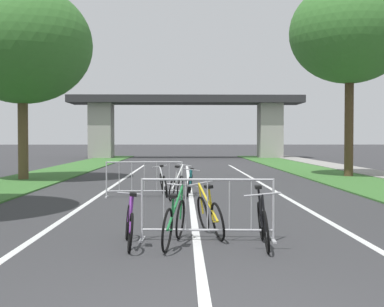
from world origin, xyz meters
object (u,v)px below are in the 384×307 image
at_px(tree_right_oak_near, 350,33).
at_px(bicycle_silver_5, 163,184).
at_px(bicycle_white_6, 176,186).
at_px(crowd_barrier_nearest, 207,210).
at_px(bicycle_purple_0, 129,224).
at_px(crowd_barrier_second, 144,179).
at_px(bicycle_green_2, 174,222).
at_px(bicycle_teal_4, 190,184).
at_px(bicycle_yellow_1, 210,215).
at_px(tree_left_pine_far, 22,45).
at_px(bicycle_black_3, 263,223).

xyz_separation_m(tree_right_oak_near, bicycle_silver_5, (-8.01, -7.39, -6.07)).
xyz_separation_m(tree_right_oak_near, bicycle_white_6, (-7.60, -8.20, -6.06)).
xyz_separation_m(crowd_barrier_nearest, bicycle_purple_0, (-1.27, -0.41, -0.17)).
xyz_separation_m(crowd_barrier_second, bicycle_green_2, (1.01, -6.90, -0.14)).
relative_size(tree_right_oak_near, bicycle_green_2, 4.99).
xyz_separation_m(tree_right_oak_near, crowd_barrier_second, (-8.55, -7.75, -5.92)).
height_order(bicycle_purple_0, bicycle_teal_4, bicycle_purple_0).
bearing_deg(bicycle_silver_5, bicycle_yellow_1, -88.26).
xyz_separation_m(tree_left_pine_far, crowd_barrier_nearest, (7.04, -12.78, -5.07)).
bearing_deg(bicycle_teal_4, bicycle_green_2, 91.94).
xyz_separation_m(bicycle_green_2, bicycle_teal_4, (0.35, 7.45, -0.03)).
height_order(bicycle_yellow_1, bicycle_teal_4, bicycle_yellow_1).
xyz_separation_m(bicycle_purple_0, bicycle_black_3, (2.13, -0.09, 0.03)).
bearing_deg(tree_right_oak_near, bicycle_yellow_1, -116.58).
bearing_deg(bicycle_purple_0, bicycle_silver_5, 79.83).
bearing_deg(crowd_barrier_second, bicycle_green_2, -81.71).
xyz_separation_m(crowd_barrier_nearest, bicycle_silver_5, (-1.01, 6.87, -0.15)).
distance_m(crowd_barrier_second, bicycle_white_6, 1.07).
bearing_deg(bicycle_teal_4, crowd_barrier_nearest, 96.26).
distance_m(tree_right_oak_near, bicycle_teal_4, 11.86).
height_order(bicycle_black_3, bicycle_white_6, bicycle_white_6).
xyz_separation_m(crowd_barrier_second, bicycle_white_6, (0.95, -0.45, -0.14)).
height_order(bicycle_silver_5, bicycle_white_6, bicycle_white_6).
bearing_deg(bicycle_yellow_1, bicycle_white_6, 84.09).
distance_m(tree_right_oak_near, bicycle_purple_0, 17.90).
distance_m(crowd_barrier_nearest, bicycle_teal_4, 7.07).
relative_size(crowd_barrier_nearest, bicycle_white_6, 1.32).
height_order(bicycle_green_2, bicycle_silver_5, bicycle_green_2).
xyz_separation_m(crowd_barrier_second, bicycle_silver_5, (0.55, 0.36, -0.15)).
height_order(bicycle_purple_0, bicycle_green_2, bicycle_green_2).
bearing_deg(bicycle_black_3, bicycle_purple_0, 1.44).
distance_m(bicycle_silver_5, bicycle_white_6, 0.91).
relative_size(tree_right_oak_near, bicycle_black_3, 5.22).
bearing_deg(bicycle_white_6, bicycle_purple_0, -84.59).
distance_m(bicycle_green_2, bicycle_silver_5, 7.27).
bearing_deg(bicycle_teal_4, bicycle_black_3, 102.60).
height_order(bicycle_black_3, bicycle_teal_4, bicycle_black_3).
bearing_deg(crowd_barrier_nearest, bicycle_green_2, -144.74).
xyz_separation_m(bicycle_green_2, bicycle_black_3, (1.41, -0.11, -0.00)).
xyz_separation_m(bicycle_teal_4, bicycle_white_6, (-0.40, -1.01, 0.03)).
height_order(crowd_barrier_second, bicycle_yellow_1, crowd_barrier_second).
height_order(tree_right_oak_near, bicycle_teal_4, tree_right_oak_near).
relative_size(bicycle_green_2, bicycle_silver_5, 1.05).
xyz_separation_m(tree_left_pine_far, bicycle_yellow_1, (7.10, -12.39, -5.21)).
xyz_separation_m(bicycle_teal_4, bicycle_silver_5, (-0.81, -0.20, 0.02)).
relative_size(bicycle_green_2, bicycle_black_3, 1.05).
xyz_separation_m(bicycle_black_3, bicycle_silver_5, (-1.87, 7.36, -0.01)).
xyz_separation_m(bicycle_purple_0, bicycle_white_6, (0.67, 6.47, 0.03)).
height_order(bicycle_purple_0, bicycle_white_6, bicycle_white_6).
bearing_deg(bicycle_silver_5, bicycle_purple_0, -99.66).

